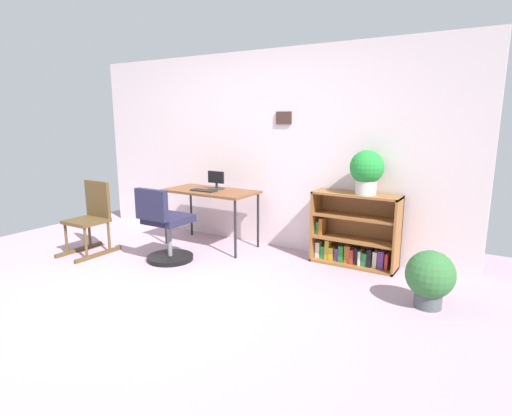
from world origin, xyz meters
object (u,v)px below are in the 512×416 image
object	(u,v)px
office_chair	(165,230)
rocking_chair	(91,217)
keyboard	(204,190)
desk	(211,194)
bookshelf_low	(354,234)
monitor	(216,181)
potted_plant_on_shelf	(367,170)
potted_plant_floor	(430,277)

from	to	relation	value
office_chair	rocking_chair	world-z (taller)	rocking_chair
office_chair	keyboard	bearing A→B (deg)	86.17
desk	bookshelf_low	bearing A→B (deg)	8.82
keyboard	bookshelf_low	xyz separation A→B (m)	(1.78, 0.38, -0.38)
office_chair	rocking_chair	bearing A→B (deg)	-168.05
monitor	rocking_chair	xyz separation A→B (m)	(-1.07, -1.05, -0.38)
desk	monitor	xyz separation A→B (m)	(0.02, 0.09, 0.15)
office_chair	potted_plant_on_shelf	world-z (taller)	potted_plant_on_shelf
keyboard	potted_plant_floor	xyz separation A→B (m)	(2.69, -0.35, -0.45)
desk	keyboard	distance (m)	0.13
monitor	potted_plant_floor	xyz separation A→B (m)	(2.65, -0.55, -0.54)
monitor	keyboard	world-z (taller)	monitor
monitor	bookshelf_low	bearing A→B (deg)	5.99
monitor	potted_plant_floor	size ratio (longest dim) A/B	0.47
keyboard	bookshelf_low	distance (m)	1.86
rocking_chair	monitor	bearing A→B (deg)	44.60
monitor	office_chair	bearing A→B (deg)	-95.67
potted_plant_on_shelf	bookshelf_low	bearing A→B (deg)	155.20
bookshelf_low	keyboard	bearing A→B (deg)	-167.85
desk	monitor	bearing A→B (deg)	76.05
desk	monitor	size ratio (longest dim) A/B	4.95
monitor	office_chair	size ratio (longest dim) A/B	0.27
keyboard	potted_plant_on_shelf	world-z (taller)	potted_plant_on_shelf
office_chair	rocking_chair	distance (m)	1.01
rocking_chair	potted_plant_on_shelf	world-z (taller)	potted_plant_on_shelf
rocking_chair	potted_plant_on_shelf	bearing A→B (deg)	22.04
monitor	desk	bearing A→B (deg)	-103.95
bookshelf_low	desk	bearing A→B (deg)	-171.18
potted_plant_on_shelf	office_chair	bearing A→B (deg)	-153.29
monitor	potted_plant_floor	world-z (taller)	monitor
monitor	keyboard	bearing A→B (deg)	-101.47
rocking_chair	potted_plant_on_shelf	xyz separation A→B (m)	(2.92, 1.18, 0.62)
potted_plant_on_shelf	potted_plant_floor	world-z (taller)	potted_plant_on_shelf
keyboard	potted_plant_on_shelf	distance (m)	1.95
monitor	rocking_chair	distance (m)	1.55
desk	potted_plant_floor	xyz separation A→B (m)	(2.67, -0.46, -0.39)
monitor	office_chair	distance (m)	0.96
monitor	keyboard	distance (m)	0.22
rocking_chair	potted_plant_on_shelf	size ratio (longest dim) A/B	1.84
monitor	bookshelf_low	xyz separation A→B (m)	(1.74, 0.18, -0.47)
keyboard	desk	bearing A→B (deg)	80.63
keyboard	bookshelf_low	world-z (taller)	bookshelf_low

